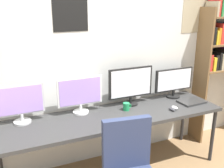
% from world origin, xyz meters
% --- Properties ---
extents(wall_back, '(4.96, 0.11, 2.60)m').
position_xyz_m(wall_back, '(0.00, 1.02, 1.30)').
color(wall_back, silver).
rests_on(wall_back, ground_plane).
extents(desk, '(2.56, 0.68, 0.74)m').
position_xyz_m(desk, '(0.00, 0.60, 0.69)').
color(desk, '#333333').
rests_on(desk, ground_plane).
extents(bookshelf, '(0.83, 0.28, 2.07)m').
position_xyz_m(bookshelf, '(1.80, 0.83, 1.31)').
color(bookshelf, brown).
rests_on(bookshelf, ground_plane).
extents(monitor_far_left, '(0.48, 0.18, 0.41)m').
position_xyz_m(monitor_far_left, '(-0.96, 0.81, 0.97)').
color(monitor_far_left, silver).
rests_on(monitor_far_left, desk).
extents(monitor_center_left, '(0.52, 0.18, 0.42)m').
position_xyz_m(monitor_center_left, '(-0.32, 0.81, 0.97)').
color(monitor_center_left, silver).
rests_on(monitor_center_left, desk).
extents(monitor_center_right, '(0.57, 0.18, 0.47)m').
position_xyz_m(monitor_center_right, '(0.32, 0.81, 1.00)').
color(monitor_center_right, black).
rests_on(monitor_center_right, desk).
extents(monitor_far_right, '(0.56, 0.18, 0.39)m').
position_xyz_m(monitor_far_right, '(0.96, 0.81, 0.96)').
color(monitor_far_right, black).
rests_on(monitor_far_right, desk).
extents(keyboard_main, '(0.34, 0.13, 0.02)m').
position_xyz_m(keyboard_main, '(0.00, 0.37, 0.75)').
color(keyboard_main, '#38383D').
rests_on(keyboard_main, desk).
extents(mouse_left_side, '(0.06, 0.10, 0.03)m').
position_xyz_m(mouse_left_side, '(0.73, 0.47, 0.76)').
color(mouse_left_side, silver).
rests_on(mouse_left_side, desk).
extents(mouse_right_side, '(0.06, 0.10, 0.03)m').
position_xyz_m(mouse_right_side, '(0.68, 0.44, 0.76)').
color(mouse_right_side, '#38383D').
rests_on(mouse_right_side, desk).
extents(laptop_closed, '(0.33, 0.24, 0.02)m').
position_xyz_m(laptop_closed, '(1.05, 0.55, 0.75)').
color(laptop_closed, '#2D2D2D').
rests_on(laptop_closed, desk).
extents(coffee_mug, '(0.11, 0.08, 0.09)m').
position_xyz_m(coffee_mug, '(0.19, 0.66, 0.79)').
color(coffee_mug, '#1E8C4C').
rests_on(coffee_mug, desk).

